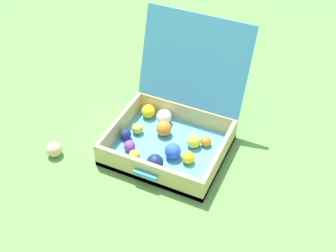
# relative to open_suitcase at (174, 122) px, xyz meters

# --- Properties ---
(ground_plane) EXTENTS (16.00, 16.00, 0.00)m
(ground_plane) POSITION_rel_open_suitcase_xyz_m (-0.04, -0.01, -0.11)
(ground_plane) COLOR #569342
(open_suitcase) EXTENTS (0.52, 0.61, 0.54)m
(open_suitcase) POSITION_rel_open_suitcase_xyz_m (0.00, 0.00, 0.00)
(open_suitcase) COLOR #4799C6
(open_suitcase) RESTS_ON ground
(stray_ball_on_grass) EXTENTS (0.07, 0.07, 0.07)m
(stray_ball_on_grass) POSITION_rel_open_suitcase_xyz_m (-0.46, -0.32, -0.08)
(stray_ball_on_grass) COLOR #D1B784
(stray_ball_on_grass) RESTS_ON ground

